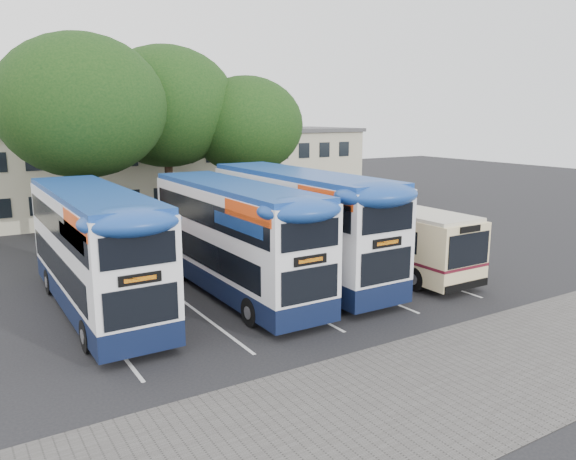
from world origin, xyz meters
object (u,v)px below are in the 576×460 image
(tree_right, at_px, (246,125))
(bus_single, at_px, (381,232))
(bus_dd_left, at_px, (94,246))
(lamp_post, at_px, (281,146))
(bus_dd_mid, at_px, (234,234))
(tree_left, at_px, (82,106))
(bus_dd_right, at_px, (299,221))
(tree_mid, at_px, (166,107))

(tree_right, bearing_deg, bus_single, -85.02)
(bus_dd_left, height_order, bus_single, bus_dd_left)
(lamp_post, height_order, bus_dd_mid, lamp_post)
(bus_dd_left, relative_size, bus_dd_mid, 1.00)
(tree_left, bearing_deg, bus_dd_mid, -72.78)
(tree_left, height_order, bus_single, tree_left)
(bus_single, bearing_deg, bus_dd_left, 176.23)
(bus_dd_left, distance_m, bus_dd_right, 8.80)
(bus_dd_mid, bearing_deg, tree_mid, 80.85)
(bus_dd_left, xyz_separation_m, bus_single, (13.19, -0.87, -0.78))
(tree_mid, height_order, bus_dd_mid, tree_mid)
(bus_dd_mid, distance_m, bus_dd_right, 3.45)
(tree_right, bearing_deg, bus_dd_mid, -119.84)
(bus_single, bearing_deg, bus_dd_right, 173.36)
(lamp_post, relative_size, bus_dd_left, 0.82)
(tree_right, distance_m, bus_dd_left, 16.91)
(tree_mid, bearing_deg, tree_right, -20.67)
(bus_dd_left, height_order, bus_dd_right, bus_dd_right)
(tree_right, xyz_separation_m, bus_dd_left, (-12.15, -11.01, -4.11))
(bus_single, bearing_deg, lamp_post, 77.75)
(bus_dd_mid, distance_m, bus_single, 7.85)
(bus_single, bearing_deg, tree_left, 135.76)
(bus_dd_mid, relative_size, bus_single, 1.06)
(tree_right, distance_m, bus_dd_mid, 14.23)
(bus_dd_mid, height_order, bus_single, bus_dd_mid)
(tree_left, distance_m, bus_dd_left, 11.45)
(lamp_post, distance_m, tree_right, 5.32)
(tree_mid, xyz_separation_m, bus_dd_mid, (-2.18, -13.55, -5.24))
(lamp_post, bearing_deg, bus_dd_left, -139.83)
(bus_dd_right, bearing_deg, tree_mid, 95.38)
(lamp_post, relative_size, tree_left, 0.79)
(bus_dd_mid, bearing_deg, lamp_post, 53.05)
(tree_left, bearing_deg, tree_right, 5.69)
(tree_mid, xyz_separation_m, bus_single, (5.63, -13.62, -6.01))
(tree_mid, distance_m, bus_dd_left, 15.72)
(bus_dd_left, relative_size, bus_dd_right, 0.95)
(tree_left, relative_size, tree_right, 1.18)
(tree_left, distance_m, bus_single, 16.69)
(lamp_post, xyz_separation_m, tree_mid, (-8.82, -1.08, 2.69))
(bus_dd_left, distance_m, bus_single, 13.24)
(tree_mid, relative_size, bus_dd_left, 1.03)
(tree_left, height_order, bus_dd_left, tree_left)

